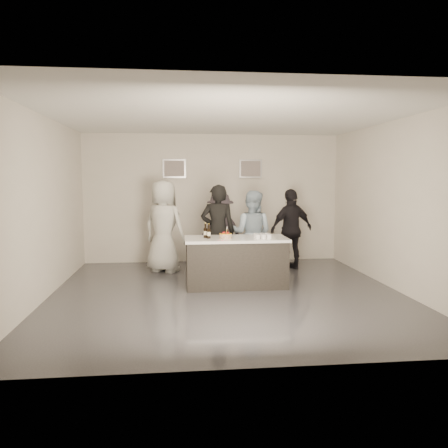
# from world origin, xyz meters

# --- Properties ---
(floor) EXTENTS (6.00, 6.00, 0.00)m
(floor) POSITION_xyz_m (0.00, 0.00, 0.00)
(floor) COLOR #3D3D42
(floor) RESTS_ON ground
(ceiling) EXTENTS (6.00, 6.00, 0.00)m
(ceiling) POSITION_xyz_m (0.00, 0.00, 3.00)
(ceiling) COLOR white
(wall_back) EXTENTS (6.00, 0.04, 3.00)m
(wall_back) POSITION_xyz_m (0.00, 3.00, 1.50)
(wall_back) COLOR beige
(wall_back) RESTS_ON ground
(wall_front) EXTENTS (6.00, 0.04, 3.00)m
(wall_front) POSITION_xyz_m (0.00, -3.00, 1.50)
(wall_front) COLOR beige
(wall_front) RESTS_ON ground
(wall_left) EXTENTS (0.04, 6.00, 3.00)m
(wall_left) POSITION_xyz_m (-3.00, 0.00, 1.50)
(wall_left) COLOR beige
(wall_left) RESTS_ON ground
(wall_right) EXTENTS (0.04, 6.00, 3.00)m
(wall_right) POSITION_xyz_m (3.00, 0.00, 1.50)
(wall_right) COLOR beige
(wall_right) RESTS_ON ground
(picture_left) EXTENTS (0.54, 0.04, 0.44)m
(picture_left) POSITION_xyz_m (-0.90, 2.97, 2.20)
(picture_left) COLOR #B2B2B7
(picture_left) RESTS_ON wall_back
(picture_right) EXTENTS (0.54, 0.04, 0.44)m
(picture_right) POSITION_xyz_m (0.90, 2.97, 2.20)
(picture_right) COLOR #B2B2B7
(picture_right) RESTS_ON wall_back
(bar_counter) EXTENTS (1.86, 0.86, 0.90)m
(bar_counter) POSITION_xyz_m (0.22, 0.49, 0.45)
(bar_counter) COLOR white
(bar_counter) RESTS_ON ground
(cake) EXTENTS (0.22, 0.22, 0.08)m
(cake) POSITION_xyz_m (0.02, 0.41, 0.94)
(cake) COLOR orange
(cake) RESTS_ON bar_counter
(beer_bottle_a) EXTENTS (0.07, 0.07, 0.26)m
(beer_bottle_a) POSITION_xyz_m (-0.34, 0.54, 1.03)
(beer_bottle_a) COLOR black
(beer_bottle_a) RESTS_ON bar_counter
(beer_bottle_b) EXTENTS (0.07, 0.07, 0.26)m
(beer_bottle_b) POSITION_xyz_m (-0.28, 0.43, 1.03)
(beer_bottle_b) COLOR black
(beer_bottle_b) RESTS_ON bar_counter
(tumbler_cluster) EXTENTS (0.30, 0.30, 0.08)m
(tumbler_cluster) POSITION_xyz_m (0.69, 0.39, 0.94)
(tumbler_cluster) COLOR orange
(tumbler_cluster) RESTS_ON bar_counter
(candles) EXTENTS (0.24, 0.08, 0.01)m
(candles) POSITION_xyz_m (-0.02, 0.14, 0.90)
(candles) COLOR pink
(candles) RESTS_ON bar_counter
(person_main_black) EXTENTS (0.73, 0.52, 1.85)m
(person_main_black) POSITION_xyz_m (-0.05, 1.21, 0.93)
(person_main_black) COLOR black
(person_main_black) RESTS_ON ground
(person_main_blue) EXTENTS (1.04, 0.95, 1.73)m
(person_main_blue) POSITION_xyz_m (0.66, 1.34, 0.86)
(person_main_blue) COLOR #93ABC0
(person_main_blue) RESTS_ON ground
(person_guest_left) EXTENTS (1.13, 1.02, 1.94)m
(person_guest_left) POSITION_xyz_m (-1.12, 1.88, 0.97)
(person_guest_left) COLOR silver
(person_guest_left) RESTS_ON ground
(person_guest_right) EXTENTS (1.11, 0.75, 1.75)m
(person_guest_right) POSITION_xyz_m (1.62, 1.87, 0.87)
(person_guest_right) COLOR black
(person_guest_right) RESTS_ON ground
(person_guest_back) EXTENTS (1.22, 0.97, 1.66)m
(person_guest_back) POSITION_xyz_m (0.11, 2.33, 0.83)
(person_guest_back) COLOR #352F38
(person_guest_back) RESTS_ON ground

